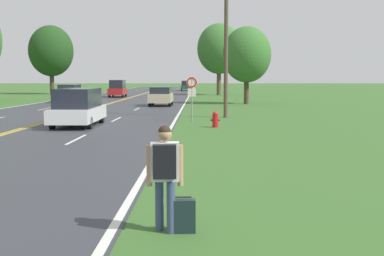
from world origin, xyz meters
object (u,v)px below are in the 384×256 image
at_px(car_white_van_approaching, 78,107).
at_px(car_red_van_receding, 118,88).
at_px(car_dark_green_suv_distant, 186,85).
at_px(traffic_sign, 192,88).
at_px(hitchhiker_person, 165,168).
at_px(car_champagne_suv_mid_near, 161,96).
at_px(tree_behind_sign, 247,55).
at_px(suitcase, 182,216).
at_px(fire_hydrant, 215,119).
at_px(tree_mid_treeline, 219,49).
at_px(tree_right_cluster, 51,51).
at_px(car_silver_suv_mid_far, 70,93).

distance_m(car_white_van_approaching, car_red_van_receding, 35.72).
bearing_deg(car_dark_green_suv_distant, traffic_sign, -0.15).
distance_m(car_white_van_approaching, car_dark_green_suv_distant, 65.07).
bearing_deg(traffic_sign, hitchhiker_person, -90.34).
distance_m(car_champagne_suv_mid_near, car_dark_green_suv_distant, 47.91).
height_order(traffic_sign, tree_behind_sign, tree_behind_sign).
xyz_separation_m(suitcase, traffic_sign, (-0.16, 18.63, 1.57)).
height_order(fire_hydrant, car_white_van_approaching, car_white_van_approaching).
xyz_separation_m(tree_mid_treeline, car_white_van_approaching, (-8.63, -42.61, -5.33)).
height_order(tree_right_cluster, car_champagne_suv_mid_near, tree_right_cluster).
height_order(suitcase, car_champagne_suv_mid_near, car_champagne_suv_mid_near).
xyz_separation_m(suitcase, car_dark_green_suv_distant, (-2.22, 81.35, 0.71)).
bearing_deg(suitcase, traffic_sign, -2.78).
xyz_separation_m(traffic_sign, car_dark_green_suv_distant, (-2.07, 62.72, -0.87)).
height_order(traffic_sign, car_silver_suv_mid_far, traffic_sign).
distance_m(car_silver_suv_mid_far, car_red_van_receding, 12.66).
xyz_separation_m(tree_mid_treeline, tree_right_cluster, (-24.11, 3.58, -0.08)).
bearing_deg(tree_behind_sign, fire_hydrant, -99.51).
height_order(tree_behind_sign, tree_right_cluster, tree_right_cluster).
xyz_separation_m(hitchhiker_person, car_silver_suv_mid_far, (-12.14, 39.46, -0.11)).
height_order(tree_mid_treeline, car_red_van_receding, tree_mid_treeline).
xyz_separation_m(tree_behind_sign, car_white_van_approaching, (-10.25, -20.32, -3.49)).
height_order(traffic_sign, tree_right_cluster, tree_right_cluster).
bearing_deg(traffic_sign, car_silver_suv_mid_far, 120.46).
bearing_deg(hitchhiker_person, fire_hydrant, -7.90).
xyz_separation_m(car_champagne_suv_mid_near, car_dark_green_suv_distant, (0.79, 47.91, 0.11)).
height_order(tree_behind_sign, car_dark_green_suv_distant, tree_behind_sign).
distance_m(fire_hydrant, traffic_sign, 3.39).
relative_size(tree_mid_treeline, car_dark_green_suv_distant, 2.01).
distance_m(suitcase, car_silver_suv_mid_far, 41.37).
xyz_separation_m(tree_behind_sign, tree_mid_treeline, (-1.62, 22.29, 1.84)).
bearing_deg(car_silver_suv_mid_far, hitchhiker_person, -163.18).
xyz_separation_m(car_champagne_suv_mid_near, car_red_van_receding, (-6.81, 18.41, 0.21)).
xyz_separation_m(fire_hydrant, car_silver_suv_mid_far, (-13.42, 23.66, 0.52)).
bearing_deg(fire_hydrant, car_dark_green_suv_distant, 92.83).
distance_m(traffic_sign, car_dark_green_suv_distant, 62.76).
xyz_separation_m(traffic_sign, car_red_van_receding, (-9.67, 33.22, -0.76)).
bearing_deg(hitchhiker_person, car_white_van_approaching, 15.23).
bearing_deg(tree_right_cluster, tree_mid_treeline, -8.44).
bearing_deg(tree_behind_sign, car_dark_green_suv_distant, 98.58).
relative_size(suitcase, traffic_sign, 0.23).
relative_size(tree_right_cluster, car_champagne_suv_mid_near, 2.52).
relative_size(hitchhiker_person, car_dark_green_suv_distant, 0.34).
height_order(suitcase, tree_mid_treeline, tree_mid_treeline).
bearing_deg(tree_mid_treeline, fire_hydrant, -92.49).
xyz_separation_m(hitchhiker_person, car_white_van_approaching, (-5.47, 16.37, -0.07)).
bearing_deg(tree_behind_sign, car_silver_suv_mid_far, 170.72).
distance_m(tree_mid_treeline, car_red_van_receding, 15.48).
distance_m(hitchhiker_person, tree_mid_treeline, 59.30).
bearing_deg(car_champagne_suv_mid_near, hitchhiker_person, 5.18).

